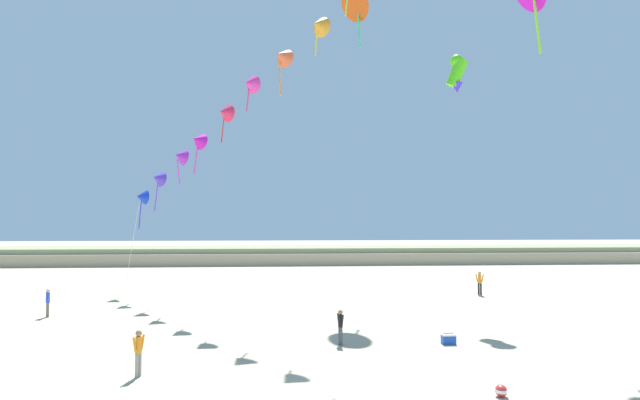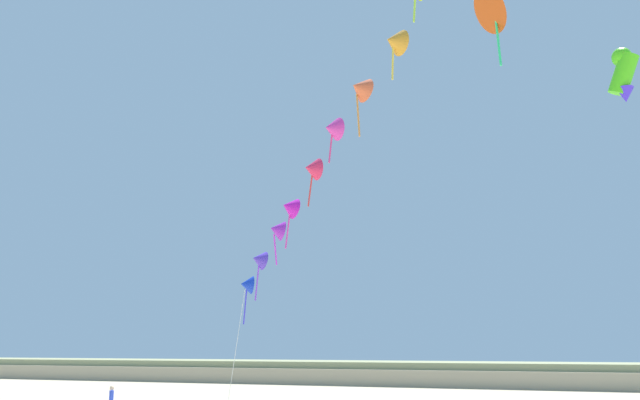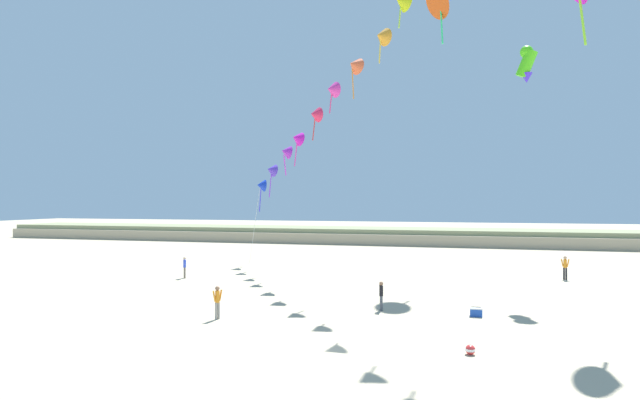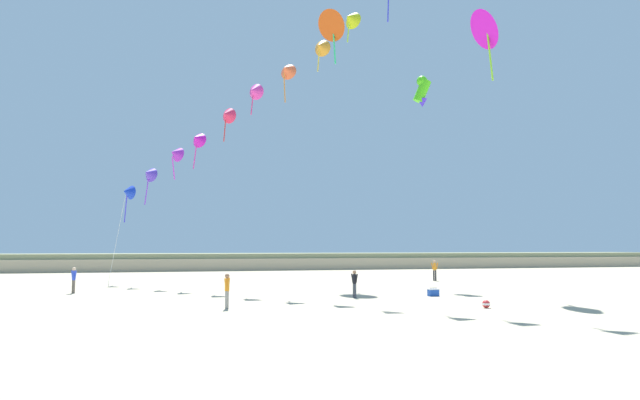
{
  "view_description": "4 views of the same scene",
  "coord_description": "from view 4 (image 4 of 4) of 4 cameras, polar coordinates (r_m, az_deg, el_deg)",
  "views": [
    {
      "loc": [
        -0.31,
        -13.29,
        5.26
      ],
      "look_at": [
        1.47,
        12.92,
        6.36
      ],
      "focal_mm": 28.0,
      "sensor_mm": 36.0,
      "label": 1
    },
    {
      "loc": [
        7.6,
        -12.51,
        3.4
      ],
      "look_at": [
        -0.88,
        10.05,
        8.6
      ],
      "focal_mm": 38.0,
      "sensor_mm": 36.0,
      "label": 2
    },
    {
      "loc": [
        5.41,
        -17.54,
        5.59
      ],
      "look_at": [
        -2.46,
        12.6,
        5.68
      ],
      "focal_mm": 28.0,
      "sensor_mm": 36.0,
      "label": 3
    },
    {
      "loc": [
        -7.85,
        -21.88,
        2.75
      ],
      "look_at": [
        0.67,
        10.29,
        5.51
      ],
      "focal_mm": 32.0,
      "sensor_mm": 36.0,
      "label": 4
    }
  ],
  "objects": [
    {
      "name": "beach_ball",
      "position": [
        27.3,
        16.28,
        -9.96
      ],
      "size": [
        0.36,
        0.36,
        0.36
      ],
      "color": "red",
      "rests_on": "ground"
    },
    {
      "name": "large_kite_mid_trail",
      "position": [
        39.68,
        16.58,
        16.24
      ],
      "size": [
        2.0,
        2.67,
        4.86
      ],
      "color": "#E614D4"
    },
    {
      "name": "kite_banner_string",
      "position": [
        38.67,
        -3.46,
        12.89
      ],
      "size": [
        22.95,
        21.76,
        22.44
      ],
      "color": "#1536C6"
    },
    {
      "name": "person_near_left",
      "position": [
        48.15,
        11.39,
        -6.76
      ],
      "size": [
        0.57,
        0.34,
        1.69
      ],
      "color": "black",
      "rests_on": "ground"
    },
    {
      "name": "large_kite_low_lead",
      "position": [
        43.75,
        10.18,
        10.76
      ],
      "size": [
        1.54,
        1.24,
        2.36
      ],
      "color": "#4BD41A"
    },
    {
      "name": "ground_plane",
      "position": [
        23.4,
        4.96,
        -11.47
      ],
      "size": [
        240.0,
        240.0,
        0.0
      ],
      "primitive_type": "plane",
      "color": "tan"
    },
    {
      "name": "large_kite_high_solo",
      "position": [
        48.53,
        1.43,
        17.14
      ],
      "size": [
        3.08,
        3.26,
        4.66
      ],
      "color": "#DF4F13"
    },
    {
      "name": "dune_ridge",
      "position": [
        72.12,
        -8.63,
        -6.09
      ],
      "size": [
        120.0,
        9.75,
        1.99
      ],
      "color": "tan",
      "rests_on": "ground"
    },
    {
      "name": "person_near_right",
      "position": [
        31.45,
        3.47,
        -8.17
      ],
      "size": [
        0.28,
        0.5,
        1.49
      ],
      "color": "#474C56",
      "rests_on": "ground"
    },
    {
      "name": "person_mid_center",
      "position": [
        26.18,
        -9.28,
        -8.72
      ],
      "size": [
        0.33,
        0.52,
        1.57
      ],
      "color": "gray",
      "rests_on": "ground"
    },
    {
      "name": "beach_cooler",
      "position": [
        33.15,
        11.26,
        -9.04
      ],
      "size": [
        0.58,
        0.41,
        0.46
      ],
      "color": "blue",
      "rests_on": "ground"
    },
    {
      "name": "person_far_left",
      "position": [
        37.42,
        -23.41,
        -7.19
      ],
      "size": [
        0.41,
        0.47,
        1.55
      ],
      "color": "#726656",
      "rests_on": "ground"
    }
  ]
}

